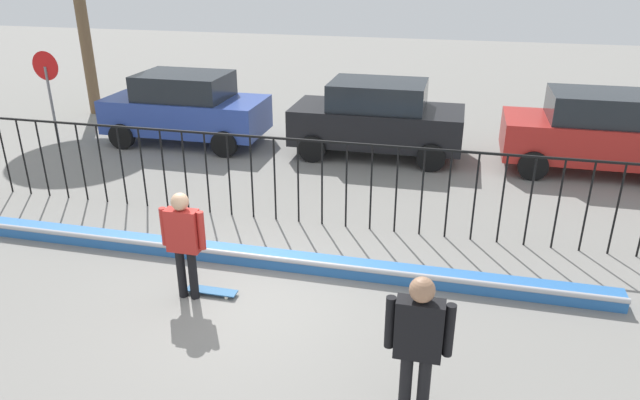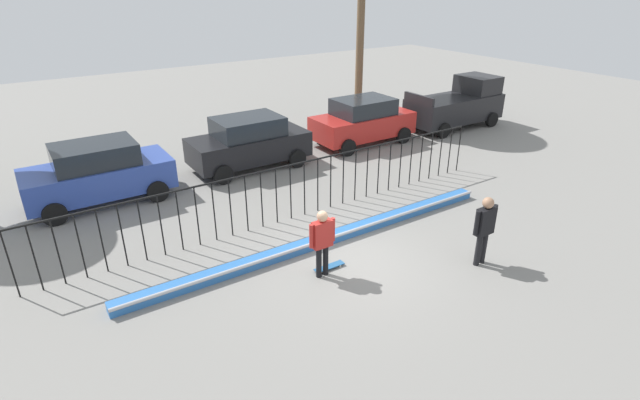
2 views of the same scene
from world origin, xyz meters
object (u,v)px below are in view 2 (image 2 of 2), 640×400
Objects in this scene: pickup_truck at (458,105)px; camera_operator at (485,225)px; skateboarder at (322,238)px; parked_car_black at (249,142)px; parked_car_blue at (98,173)px; skateboard at (329,267)px; parked_car_red at (363,121)px.

camera_operator is at bearing -138.83° from pickup_truck.
skateboarder is 0.40× the size of parked_car_black.
camera_operator is 0.42× the size of parked_car_blue.
skateboarder is 0.95× the size of camera_operator.
skateboard is 8.13m from parked_car_blue.
camera_operator is 9.77m from parked_car_red.
parked_car_blue and parked_car_red have the same top height.
skateboarder is 0.40× the size of parked_car_blue.
skateboarder is at bearing 18.98° from camera_operator.
skateboarder reaches higher than skateboard.
parked_car_blue reaches higher than skateboard.
parked_car_black and parked_car_red have the same top height.
skateboarder is at bearing -62.11° from parked_car_blue.
camera_operator is 12.28m from pickup_truck.
skateboard is 0.19× the size of parked_car_blue.
skateboard is (0.30, 0.14, -0.97)m from skateboarder.
parked_car_black is at bearing -178.92° from parked_car_red.
skateboarder is at bearing -151.23° from skateboard.
skateboard is 9.93m from parked_car_red.
skateboarder is 2.14× the size of skateboard.
parked_car_black reaches higher than camera_operator.
parked_car_black is 5.24m from parked_car_red.
camera_operator is (3.24, -1.85, 1.02)m from skateboard.
parked_car_red is (10.45, 0.14, 0.00)m from parked_car_blue.
skateboarder is 14.08m from pickup_truck.
parked_car_blue is at bearing -7.47° from camera_operator.
parked_car_blue is 1.00× the size of parked_car_black.
parked_car_black is (5.21, 0.16, 0.00)m from parked_car_blue.
parked_car_red reaches higher than skateboard.
pickup_truck reaches higher than camera_operator.
camera_operator is 11.40m from parked_car_blue.
parked_car_black is 1.00× the size of parked_car_red.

